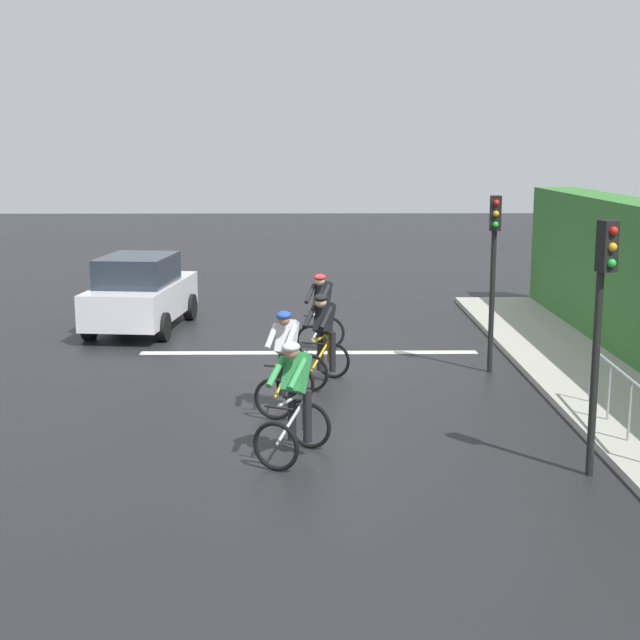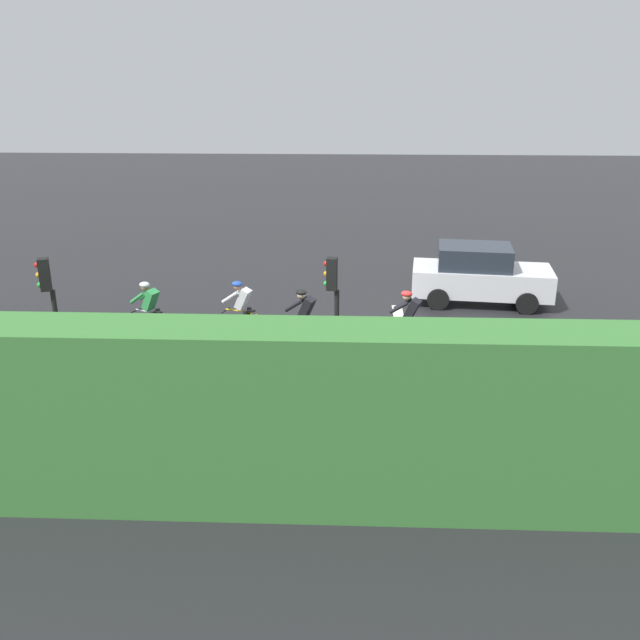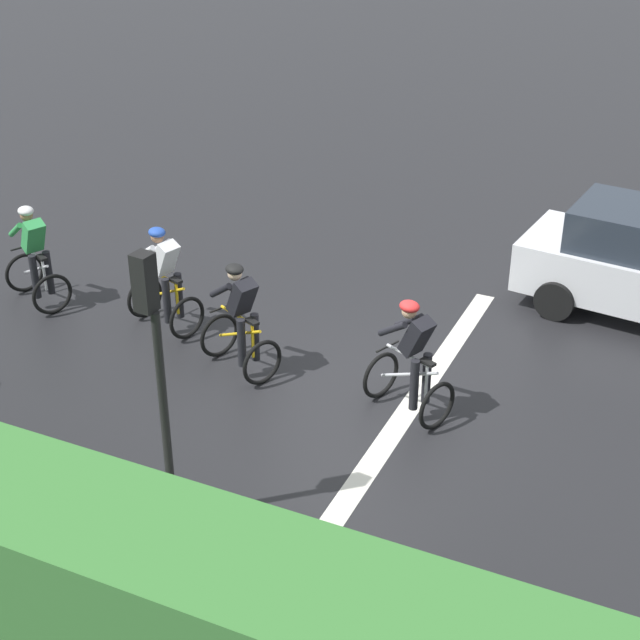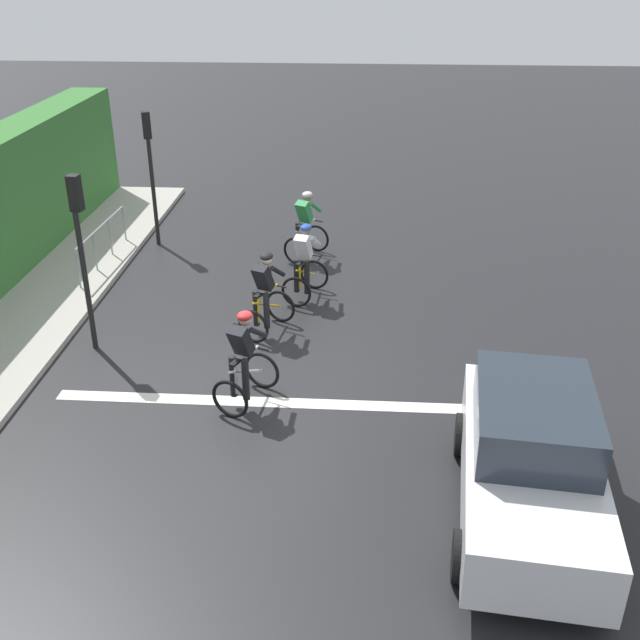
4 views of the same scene
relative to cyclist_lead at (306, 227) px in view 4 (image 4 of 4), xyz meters
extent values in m
plane|color=black|center=(-0.21, -5.74, -0.80)|extent=(80.00, 80.00, 0.00)
cube|color=#ADA89E|center=(-5.65, -3.74, -0.74)|extent=(2.80, 18.12, 0.12)
cube|color=silver|center=(-0.21, -6.54, -0.79)|extent=(7.00, 0.30, 0.01)
torus|color=black|center=(0.24, 0.49, -0.46)|extent=(0.64, 0.35, 0.68)
torus|color=black|center=(-0.20, -0.42, -0.46)|extent=(0.64, 0.35, 0.68)
cylinder|color=silver|center=(0.02, 0.04, -0.21)|extent=(0.47, 0.91, 0.51)
cylinder|color=silver|center=(-0.12, -0.24, -0.18)|extent=(0.04, 0.04, 0.55)
cylinder|color=silver|center=(0.04, 0.08, 0.07)|extent=(0.35, 0.66, 0.04)
cube|color=black|center=(-0.12, -0.24, 0.11)|extent=(0.19, 0.24, 0.04)
cylinder|color=black|center=(0.19, 0.40, 0.04)|extent=(0.39, 0.21, 0.03)
cube|color=green|center=(-0.03, -0.06, 0.41)|extent=(0.45, 0.50, 0.57)
sphere|color=#9E7051|center=(0.04, 0.08, 0.72)|extent=(0.20, 0.20, 0.20)
ellipsoid|color=silver|center=(0.04, 0.08, 0.79)|extent=(0.34, 0.36, 0.14)
cylinder|color=black|center=(-0.18, -0.10, -0.23)|extent=(0.12, 0.12, 0.74)
cylinder|color=black|center=(0.04, -0.20, -0.23)|extent=(0.12, 0.12, 0.74)
cylinder|color=green|center=(-0.05, 0.27, 0.47)|extent=(0.29, 0.47, 0.37)
cylinder|color=green|center=(0.24, 0.13, 0.47)|extent=(0.29, 0.47, 0.37)
torus|color=black|center=(0.34, -1.81, -0.46)|extent=(0.67, 0.26, 0.68)
torus|color=black|center=(0.03, -2.78, -0.46)|extent=(0.67, 0.26, 0.68)
cylinder|color=gold|center=(0.18, -2.30, -0.21)|extent=(0.34, 0.95, 0.51)
cylinder|color=gold|center=(0.09, -2.59, -0.18)|extent=(0.04, 0.04, 0.55)
cylinder|color=gold|center=(0.20, -2.25, 0.07)|extent=(0.26, 0.69, 0.04)
cube|color=black|center=(0.09, -2.59, 0.11)|extent=(0.16, 0.24, 0.04)
cylinder|color=black|center=(0.31, -1.91, 0.04)|extent=(0.41, 0.16, 0.03)
cube|color=white|center=(0.15, -2.39, 0.41)|extent=(0.41, 0.48, 0.57)
sphere|color=#9E7051|center=(0.20, -2.25, 0.72)|extent=(0.20, 0.20, 0.20)
ellipsoid|color=#264CB2|center=(0.20, -2.25, 0.79)|extent=(0.31, 0.34, 0.14)
cylinder|color=black|center=(0.01, -2.45, -0.23)|extent=(0.12, 0.12, 0.74)
cylinder|color=black|center=(0.23, -2.53, -0.23)|extent=(0.12, 0.12, 0.74)
cylinder|color=white|center=(0.09, -2.07, 0.47)|extent=(0.23, 0.48, 0.37)
cylinder|color=white|center=(0.39, -2.17, 0.47)|extent=(0.23, 0.48, 0.37)
torus|color=black|center=(-0.23, -3.50, -0.46)|extent=(0.65, 0.33, 0.68)
torus|color=black|center=(-0.65, -4.43, -0.46)|extent=(0.65, 0.33, 0.68)
cylinder|color=gold|center=(-0.44, -3.96, -0.21)|extent=(0.44, 0.92, 0.51)
cylinder|color=gold|center=(-0.57, -4.24, -0.18)|extent=(0.04, 0.04, 0.55)
cylinder|color=gold|center=(-0.42, -3.92, 0.07)|extent=(0.33, 0.67, 0.04)
cube|color=black|center=(-0.57, -4.24, 0.11)|extent=(0.18, 0.24, 0.04)
cylinder|color=black|center=(-0.27, -3.59, 0.04)|extent=(0.40, 0.20, 0.03)
cube|color=black|center=(-0.48, -4.06, 0.41)|extent=(0.44, 0.50, 0.57)
sphere|color=beige|center=(-0.42, -3.92, 0.72)|extent=(0.20, 0.20, 0.20)
ellipsoid|color=black|center=(-0.42, -3.92, 0.79)|extent=(0.33, 0.35, 0.14)
cylinder|color=black|center=(-0.63, -4.10, -0.23)|extent=(0.12, 0.12, 0.74)
cylinder|color=black|center=(-0.41, -4.20, -0.23)|extent=(0.12, 0.12, 0.74)
cylinder|color=black|center=(-0.51, -3.73, 0.47)|extent=(0.28, 0.47, 0.37)
cylinder|color=black|center=(-0.22, -3.86, 0.47)|extent=(0.28, 0.47, 0.37)
torus|color=black|center=(-0.26, -6.06, -0.46)|extent=(0.65, 0.32, 0.68)
torus|color=black|center=(-0.65, -7.01, -0.46)|extent=(0.65, 0.32, 0.68)
cylinder|color=silver|center=(-0.46, -6.53, -0.21)|extent=(0.42, 0.93, 0.51)
cylinder|color=silver|center=(-0.57, -6.82, -0.18)|extent=(0.04, 0.04, 0.55)
cylinder|color=silver|center=(-0.44, -6.49, 0.07)|extent=(0.31, 0.68, 0.04)
cube|color=black|center=(-0.57, -6.82, 0.11)|extent=(0.18, 0.24, 0.04)
cylinder|color=black|center=(-0.30, -6.16, 0.04)|extent=(0.40, 0.19, 0.03)
cube|color=black|center=(-0.50, -6.63, 0.41)|extent=(0.43, 0.49, 0.57)
sphere|color=tan|center=(-0.44, -6.49, 0.72)|extent=(0.20, 0.20, 0.20)
ellipsoid|color=red|center=(-0.44, -6.49, 0.79)|extent=(0.33, 0.35, 0.14)
cylinder|color=black|center=(-0.65, -6.68, -0.23)|extent=(0.12, 0.12, 0.74)
cylinder|color=black|center=(-0.42, -6.77, -0.23)|extent=(0.12, 0.12, 0.74)
cylinder|color=black|center=(-0.53, -6.30, 0.47)|extent=(0.27, 0.48, 0.37)
cylinder|color=black|center=(-0.24, -6.43, 0.47)|extent=(0.27, 0.48, 0.37)
cube|color=silver|center=(3.68, -9.08, -0.10)|extent=(2.14, 4.26, 0.80)
cube|color=#262D38|center=(3.71, -8.83, 0.63)|extent=(1.72, 2.28, 0.66)
cylinder|color=black|center=(4.37, -10.43, -0.48)|extent=(0.29, 0.66, 0.64)
cylinder|color=black|center=(2.71, -10.25, -0.48)|extent=(0.29, 0.66, 0.64)
cylinder|color=black|center=(4.65, -7.90, -0.48)|extent=(0.29, 0.66, 0.64)
cylinder|color=black|center=(2.99, -7.72, -0.48)|extent=(0.29, 0.66, 0.64)
cube|color=#EAEACC|center=(3.97, -11.13, 0.00)|extent=(0.29, 0.11, 0.16)
cube|color=#EAEACC|center=(2.95, -11.02, 0.00)|extent=(0.29, 0.11, 0.16)
cylinder|color=black|center=(-3.64, -4.84, 0.55)|extent=(0.10, 0.10, 2.70)
cube|color=black|center=(-3.63, -4.74, 2.22)|extent=(0.22, 0.22, 0.64)
sphere|color=red|center=(-3.62, -4.63, 2.42)|extent=(0.11, 0.11, 0.11)
sphere|color=orange|center=(-3.62, -4.63, 2.22)|extent=(0.11, 0.11, 0.11)
sphere|color=green|center=(-3.62, -4.63, 2.02)|extent=(0.11, 0.11, 0.11)
cylinder|color=black|center=(-3.87, 0.71, 0.55)|extent=(0.10, 0.10, 2.70)
cube|color=black|center=(-3.90, 0.81, 2.22)|extent=(0.25, 0.25, 0.64)
sphere|color=red|center=(-3.93, 0.91, 2.42)|extent=(0.11, 0.11, 0.11)
sphere|color=orange|center=(-3.93, 0.91, 2.22)|extent=(0.11, 0.11, 0.11)
sphere|color=green|center=(-3.93, 0.91, 2.02)|extent=(0.11, 0.11, 0.11)
cylinder|color=#999EA3|center=(-4.75, -0.85, 0.20)|extent=(0.15, 3.04, 0.05)
cylinder|color=#999EA3|center=(-4.80, -2.37, -0.30)|extent=(0.04, 0.04, 1.00)
cylinder|color=#999EA3|center=(-4.77, -1.36, -0.30)|extent=(0.04, 0.04, 1.00)
cylinder|color=#999EA3|center=(-4.73, -0.34, -0.30)|extent=(0.04, 0.04, 1.00)
cylinder|color=#999EA3|center=(-4.70, 0.67, -0.30)|extent=(0.04, 0.04, 1.00)
camera|label=1|loc=(-0.19, 12.11, 3.46)|focal=51.66mm
camera|label=2|loc=(-16.61, -5.03, 6.08)|focal=39.21mm
camera|label=3|loc=(-10.90, -10.06, 6.65)|focal=54.72mm
camera|label=4|loc=(1.45, -17.07, 6.07)|focal=41.92mm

